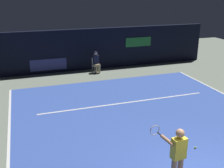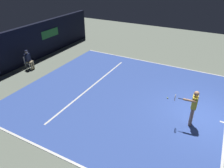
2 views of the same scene
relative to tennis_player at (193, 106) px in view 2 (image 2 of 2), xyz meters
The scene contains 10 objects.
ground_plane 4.04m from the tennis_player, 77.51° to the left, with size 31.21×31.21×0.00m, color gray.
court_surface 4.04m from the tennis_player, 77.51° to the left, with size 10.15×10.68×0.01m, color #3856B2.
line_sideline_left 7.07m from the tennis_player, 33.07° to the left, with size 0.10×10.68×0.01m, color white.
line_sideline_right 5.75m from the tennis_player, 137.53° to the left, with size 0.10×10.68×0.01m, color white.
line_service 5.84m from the tennis_player, 81.54° to the left, with size 7.92×0.10×0.01m, color white.
line_centre_mark 1.88m from the tennis_player, 58.23° to the right, with size 0.10×0.30×0.01m, color white.
back_wall 11.78m from the tennis_player, 85.89° to the left, with size 15.86×0.33×2.60m.
tennis_player is the anchor object (origin of this frame).
line_judge_on_chair 10.85m from the tennis_player, 85.31° to the left, with size 0.48×0.56×1.32m.
tennis_ball 2.33m from the tennis_player, 41.12° to the left, with size 0.07×0.07×0.07m, color #CCE033.
Camera 2 is at (-8.96, 0.11, 6.20)m, focal length 33.70 mm.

